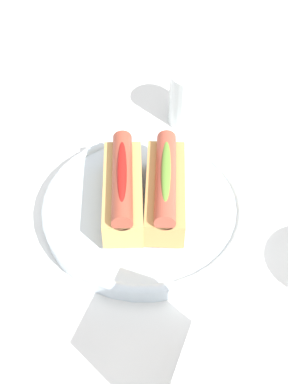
# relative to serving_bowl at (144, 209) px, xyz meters

# --- Properties ---
(ground_plane) EXTENTS (2.40, 2.40, 0.00)m
(ground_plane) POSITION_rel_serving_bowl_xyz_m (-0.03, 0.01, -0.02)
(ground_plane) COLOR white
(serving_bowl) EXTENTS (0.27, 0.27, 0.03)m
(serving_bowl) POSITION_rel_serving_bowl_xyz_m (0.00, 0.00, 0.00)
(serving_bowl) COLOR silver
(serving_bowl) RESTS_ON ground_plane
(hotdog_front) EXTENTS (0.16, 0.09, 0.06)m
(hotdog_front) POSITION_rel_serving_bowl_xyz_m (0.01, -0.03, 0.04)
(hotdog_front) COLOR tan
(hotdog_front) RESTS_ON serving_bowl
(hotdog_back) EXTENTS (0.16, 0.09, 0.06)m
(hotdog_back) POSITION_rel_serving_bowl_xyz_m (-0.01, 0.03, 0.04)
(hotdog_back) COLOR tan
(hotdog_back) RESTS_ON serving_bowl
(water_glass) EXTENTS (0.07, 0.07, 0.09)m
(water_glass) POSITION_rel_serving_bowl_xyz_m (-0.22, 0.01, 0.02)
(water_glass) COLOR white
(water_glass) RESTS_ON ground_plane
(napkin_box) EXTENTS (0.11, 0.05, 0.15)m
(napkin_box) POSITION_rel_serving_bowl_xyz_m (0.22, 0.13, 0.06)
(napkin_box) COLOR white
(napkin_box) RESTS_ON ground_plane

